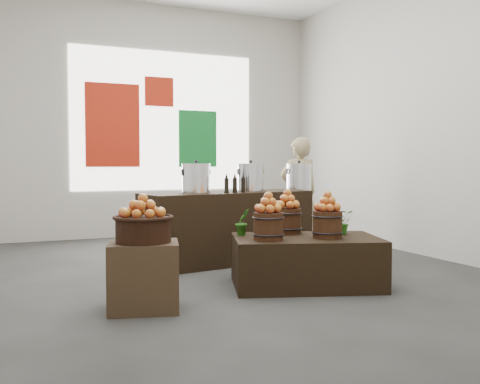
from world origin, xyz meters
name	(u,v)px	position (x,y,z in m)	size (l,w,h in m)	color
ground	(220,273)	(0.00, 0.00, 0.00)	(7.00, 7.00, 0.00)	#373835
back_wall	(148,121)	(0.00, 3.50, 2.00)	(6.00, 0.04, 4.00)	#B5B1A7
back_opening	(165,121)	(0.30, 3.48, 2.00)	(3.20, 0.02, 2.40)	white
deco_red_left	(113,125)	(-0.60, 3.47, 1.90)	(0.90, 0.04, 1.40)	#B1200D
deco_green_right	(198,139)	(0.90, 3.47, 1.70)	(0.70, 0.04, 1.00)	#116D27
deco_red_upper	(159,92)	(0.20, 3.47, 2.50)	(0.50, 0.04, 0.50)	#B1200D
crate	(144,276)	(-1.14, -1.18, 0.29)	(0.58, 0.48, 0.58)	#453520
wicker_basket	(143,230)	(-1.14, -1.18, 0.69)	(0.47, 0.47, 0.21)	black
apples_in_basket	(143,206)	(-1.14, -1.18, 0.89)	(0.36, 0.36, 0.20)	maroon
display_table	(306,262)	(0.59, -0.94, 0.25)	(1.46, 0.90, 0.51)	black
apple_bucket_front_left	(268,226)	(0.13, -1.00, 0.64)	(0.29, 0.29, 0.27)	#3A200F
apples_in_bucket_front_left	(268,202)	(0.13, -1.00, 0.88)	(0.22, 0.22, 0.20)	maroon
apple_bucket_front_right	(327,225)	(0.74, -1.10, 0.64)	(0.29, 0.29, 0.27)	#3A200F
apples_in_bucket_front_right	(328,201)	(0.74, -1.10, 0.88)	(0.22, 0.22, 0.20)	maroon
apple_bucket_rear	(287,221)	(0.53, -0.63, 0.64)	(0.29, 0.29, 0.27)	#3A200F
apples_in_bucket_rear	(287,199)	(0.53, -0.63, 0.88)	(0.22, 0.22, 0.20)	maroon
herb_garnish_right	(342,222)	(1.05, -0.90, 0.64)	(0.23, 0.20, 0.26)	#205A12
herb_garnish_left	(243,222)	(0.04, -0.58, 0.65)	(0.15, 0.12, 0.28)	#205A12
counter	(228,227)	(0.34, 0.60, 0.45)	(2.19, 0.70, 0.90)	black
stock_pot_left	(196,179)	(-0.10, 0.53, 1.07)	(0.34, 0.34, 0.34)	silver
stock_pot_center	(251,178)	(0.68, 0.66, 1.07)	(0.34, 0.34, 0.34)	silver
stock_pot_right	(299,177)	(1.47, 0.79, 1.07)	(0.34, 0.34, 0.34)	silver
oil_cruets	(237,183)	(0.38, 0.39, 1.02)	(0.24, 0.06, 0.25)	black
shopper	(299,192)	(1.81, 1.40, 0.83)	(0.60, 0.39, 1.65)	#97865C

